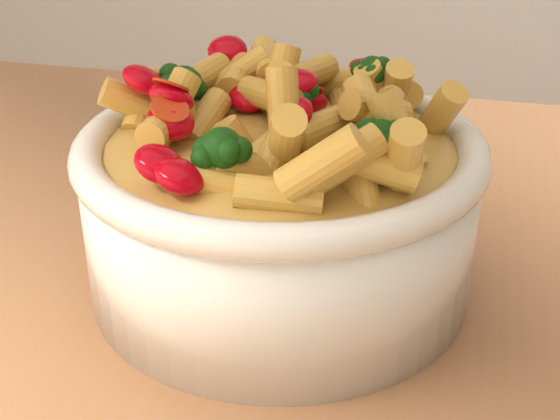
# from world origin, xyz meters

# --- Properties ---
(serving_bowl) EXTENTS (0.22, 0.22, 0.09)m
(serving_bowl) POSITION_xyz_m (0.08, 0.06, 0.95)
(serving_bowl) COLOR white
(serving_bowl) RESTS_ON table
(pasta_salad) EXTENTS (0.17, 0.17, 0.04)m
(pasta_salad) POSITION_xyz_m (0.08, 0.06, 1.01)
(pasta_salad) COLOR gold
(pasta_salad) RESTS_ON serving_bowl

